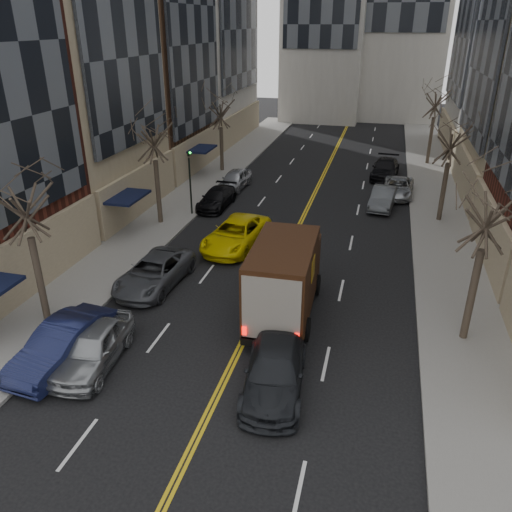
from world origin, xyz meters
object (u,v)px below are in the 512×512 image
Objects in this scene: ups_truck at (285,278)px; observer_sedan at (275,370)px; taxi at (236,234)px; pedestrian at (283,239)px.

ups_truck is 5.11m from observer_sedan.
observer_sedan is 12.57m from taxi.
pedestrian reaches higher than observer_sedan.
observer_sedan is 11.77m from pedestrian.
ups_truck is 4.32× the size of pedestrian.
pedestrian is (-1.42, 6.63, -1.05)m from ups_truck.
observer_sedan is at bearing 179.33° from pedestrian.
ups_truck is at bearing -178.84° from pedestrian.
taxi is at bearing 78.96° from pedestrian.
taxi is 2.78m from pedestrian.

